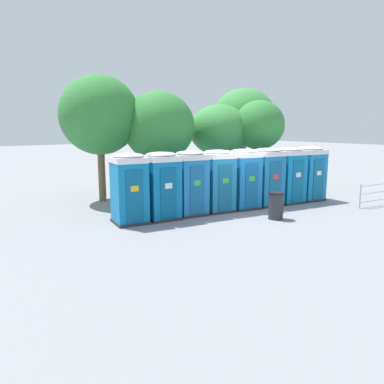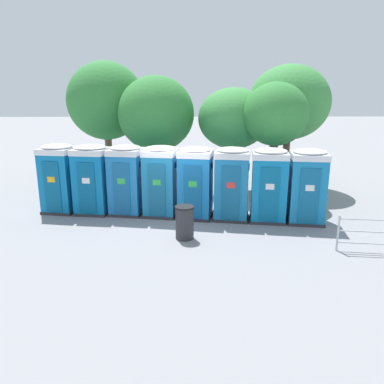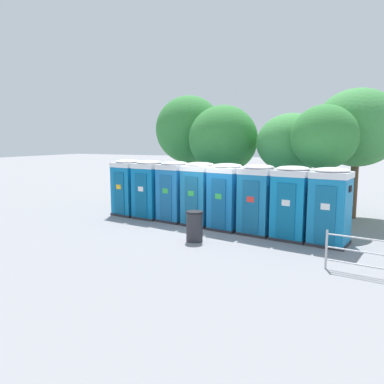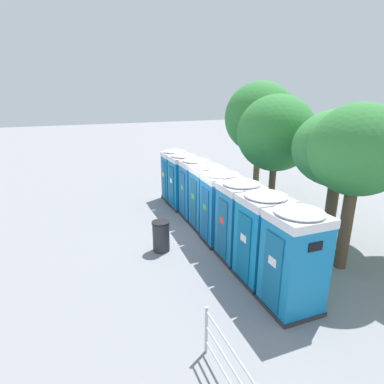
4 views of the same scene
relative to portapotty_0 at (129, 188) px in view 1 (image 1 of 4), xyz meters
name	(u,v)px [view 1 (image 1 of 4)]	position (x,y,z in m)	size (l,w,h in m)	color
ground_plane	(234,211)	(4.36, -0.90, -1.28)	(120.00, 120.00, 0.00)	gray
portapotty_0	(129,188)	(0.00, 0.00, 0.00)	(1.36, 1.39, 2.54)	#2D2D33
portapotty_1	(162,185)	(1.26, -0.20, 0.00)	(1.36, 1.36, 2.54)	#2D2D33
portapotty_2	(190,183)	(2.53, -0.31, 0.00)	(1.36, 1.39, 2.54)	#2D2D33
portapotty_3	(218,180)	(3.78, -0.53, 0.00)	(1.36, 1.39, 2.54)	#2D2D33
portapotty_4	(244,179)	(5.03, -0.79, 0.00)	(1.37, 1.40, 2.54)	#2D2D33
portapotty_5	(267,177)	(6.29, -0.98, 0.00)	(1.39, 1.39, 2.54)	#2D2D33
portapotty_6	(289,175)	(7.54, -1.19, 0.00)	(1.39, 1.38, 2.54)	#2D2D33
portapotty_7	(309,173)	(8.79, -1.40, 0.00)	(1.38, 1.38, 2.54)	#2D2D33
street_tree_0	(244,118)	(9.36, 3.52, 2.62)	(3.61, 3.61, 5.58)	brown
street_tree_1	(219,131)	(6.77, 2.75, 1.96)	(3.07, 3.07, 4.57)	brown
street_tree_2	(159,127)	(3.39, 3.22, 2.15)	(3.36, 3.36, 5.09)	brown
street_tree_3	(259,126)	(8.25, 1.34, 2.20)	(2.57, 2.57, 4.77)	brown
street_tree_4	(99,115)	(0.98, 4.45, 2.67)	(3.59, 3.59, 5.77)	brown
trash_can	(276,206)	(4.63, -2.88, -0.76)	(0.59, 0.59, 1.03)	#2D2D33
event_barrier	(375,193)	(9.93, -4.02, -0.72)	(2.04, 0.35, 1.05)	#B7B7BC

